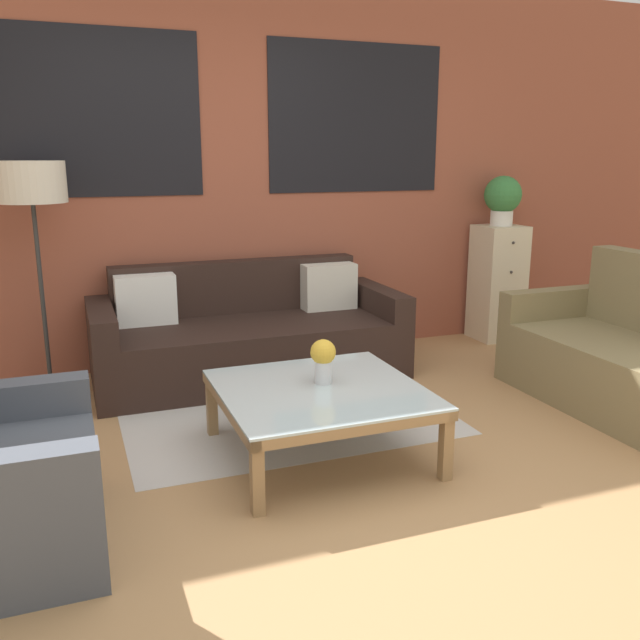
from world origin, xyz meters
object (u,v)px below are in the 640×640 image
at_px(coffee_table, 320,397).
at_px(flower_vase, 323,358).
at_px(potted_plant, 503,198).
at_px(settee_vintage, 634,359).
at_px(drawer_cabinet, 497,283).
at_px(couch_dark, 248,338).
at_px(floor_lamp, 32,192).

height_order(coffee_table, flower_vase, flower_vase).
relative_size(coffee_table, potted_plant, 2.50).
bearing_deg(potted_plant, settee_vintage, -95.90).
bearing_deg(settee_vintage, potted_plant, 84.10).
xyz_separation_m(drawer_cabinet, flower_vase, (-2.19, -1.59, 0.03)).
xyz_separation_m(couch_dark, coffee_table, (0.00, -1.42, 0.05)).
xyz_separation_m(coffee_table, potted_plant, (2.23, 1.65, 0.87)).
bearing_deg(couch_dark, floor_lamp, 176.77).
xyz_separation_m(settee_vintage, flower_vase, (-2.01, 0.09, 0.20)).
bearing_deg(couch_dark, settee_vintage, -35.10).
relative_size(settee_vintage, potted_plant, 3.78).
bearing_deg(floor_lamp, coffee_table, -48.42).
bearing_deg(floor_lamp, couch_dark, -3.23).
xyz_separation_m(couch_dark, drawer_cabinet, (2.23, 0.23, 0.20)).
distance_m(couch_dark, flower_vase, 1.38).
height_order(coffee_table, floor_lamp, floor_lamp).
relative_size(settee_vintage, floor_lamp, 1.02).
height_order(couch_dark, floor_lamp, floor_lamp).
xyz_separation_m(settee_vintage, potted_plant, (0.17, 1.68, 0.88)).
xyz_separation_m(coffee_table, floor_lamp, (-1.32, 1.49, 0.98)).
relative_size(couch_dark, drawer_cabinet, 2.21).
bearing_deg(potted_plant, couch_dark, -174.02).
height_order(settee_vintage, coffee_table, settee_vintage).
distance_m(couch_dark, drawer_cabinet, 2.25).
bearing_deg(floor_lamp, drawer_cabinet, 2.57).
bearing_deg(flower_vase, coffee_table, -123.16).
bearing_deg(couch_dark, potted_plant, 5.98).
height_order(couch_dark, coffee_table, couch_dark).
height_order(floor_lamp, drawer_cabinet, floor_lamp).
bearing_deg(floor_lamp, potted_plant, 2.57).
bearing_deg(flower_vase, couch_dark, 91.90).
bearing_deg(drawer_cabinet, couch_dark, -174.02).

